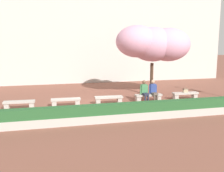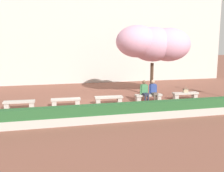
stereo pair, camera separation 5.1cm
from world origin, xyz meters
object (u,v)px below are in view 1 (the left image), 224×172
(stone_bench_east_end, at_px, (148,97))
(stone_bench_far_east, at_px, (185,95))
(stone_bench_center, at_px, (66,101))
(person_seated_right, at_px, (153,90))
(stone_bench_near_west, at_px, (19,104))
(person_seated_left, at_px, (144,90))
(handbag, at_px, (185,90))
(stone_bench_near_east, at_px, (109,99))
(cherry_tree_main, at_px, (153,44))

(stone_bench_east_end, height_order, stone_bench_far_east, same)
(stone_bench_center, bearing_deg, stone_bench_east_end, 0.00)
(stone_bench_center, xyz_separation_m, person_seated_right, (5.10, -0.05, 0.40))
(stone_bench_near_west, distance_m, person_seated_left, 6.96)
(stone_bench_far_east, distance_m, person_seated_left, 2.71)
(stone_bench_center, distance_m, handbag, 7.23)
(person_seated_right, relative_size, handbag, 3.81)
(stone_bench_far_east, distance_m, handbag, 0.28)
(stone_bench_east_end, xyz_separation_m, person_seated_right, (0.29, -0.05, 0.40))
(stone_bench_east_end, bearing_deg, stone_bench_far_east, 0.00)
(stone_bench_far_east, height_order, handbag, handbag)
(stone_bench_near_west, bearing_deg, stone_bench_near_east, 0.00)
(stone_bench_far_east, bearing_deg, stone_bench_near_east, 180.00)
(stone_bench_near_east, height_order, person_seated_right, person_seated_right)
(person_seated_left, bearing_deg, handbag, 0.92)
(stone_bench_near_west, distance_m, stone_bench_near_east, 4.82)
(stone_bench_near_west, relative_size, stone_bench_far_east, 1.00)
(person_seated_left, xyz_separation_m, person_seated_right, (0.56, -0.00, 0.00))
(stone_bench_center, bearing_deg, person_seated_left, -0.67)
(stone_bench_near_east, bearing_deg, stone_bench_far_east, 0.00)
(stone_bench_near_east, distance_m, stone_bench_far_east, 4.82)
(stone_bench_east_end, height_order, handbag, handbag)
(stone_bench_near_east, relative_size, person_seated_right, 1.24)
(stone_bench_center, relative_size, person_seated_left, 1.24)
(stone_bench_near_west, relative_size, handbag, 4.73)
(person_seated_right, height_order, cherry_tree_main, cherry_tree_main)
(stone_bench_east_end, xyz_separation_m, stone_bench_far_east, (2.41, 0.00, 0.00))
(stone_bench_near_west, height_order, handbag, handbag)
(stone_bench_far_east, xyz_separation_m, person_seated_left, (-2.68, -0.05, 0.40))
(stone_bench_near_west, distance_m, stone_bench_east_end, 7.23)
(stone_bench_near_west, height_order, stone_bench_near_east, same)
(stone_bench_near_west, distance_m, stone_bench_far_east, 9.63)
(person_seated_right, bearing_deg, stone_bench_center, 179.40)
(stone_bench_near_west, distance_m, person_seated_right, 7.52)
(person_seated_left, relative_size, cherry_tree_main, 0.27)
(stone_bench_near_west, xyz_separation_m, person_seated_left, (6.95, -0.05, 0.40))
(stone_bench_far_east, relative_size, person_seated_left, 1.24)
(stone_bench_center, xyz_separation_m, person_seated_left, (4.54, -0.05, 0.40))
(handbag, bearing_deg, stone_bench_far_east, 73.78)
(stone_bench_near_east, xyz_separation_m, handbag, (4.81, -0.01, 0.28))
(stone_bench_near_west, relative_size, stone_bench_center, 1.00)
(stone_bench_near_east, height_order, handbag, handbag)
(stone_bench_near_west, relative_size, person_seated_right, 1.24)
(stone_bench_near_west, height_order, stone_bench_far_east, same)
(stone_bench_far_east, bearing_deg, cherry_tree_main, 133.71)
(stone_bench_near_east, height_order, cherry_tree_main, cherry_tree_main)
(cherry_tree_main, bearing_deg, person_seated_left, -125.28)
(stone_bench_near_west, bearing_deg, handbag, -0.06)
(stone_bench_near_east, distance_m, stone_bench_east_end, 2.41)
(stone_bench_east_end, relative_size, person_seated_left, 1.24)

